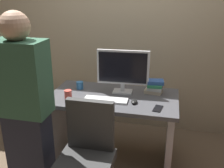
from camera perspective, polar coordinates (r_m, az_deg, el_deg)
ground_plane at (r=3.02m, az=0.22°, el=-15.67°), size 9.00×9.00×0.00m
wall_back at (r=3.29m, az=3.64°, el=15.46°), size 6.40×0.10×3.00m
desk at (r=2.76m, az=0.23°, el=-7.20°), size 1.31×0.71×0.74m
office_chair at (r=2.23m, az=-5.64°, el=-17.14°), size 0.52×0.52×0.94m
person_at_desk at (r=2.18m, az=-18.44°, el=-6.28°), size 0.40×0.24×1.64m
monitor at (r=2.67m, az=2.41°, el=3.28°), size 0.54×0.15×0.46m
keyboard at (r=2.55m, az=-1.37°, el=-3.51°), size 0.43×0.14×0.02m
mouse at (r=2.50m, az=4.93°, el=-3.84°), size 0.06×0.10×0.03m
cup_near_keyboard at (r=2.61m, az=-9.64°, el=-2.32°), size 0.07×0.07×0.09m
cup_by_monitor at (r=2.85m, az=-7.11°, el=-0.29°), size 0.07×0.07×0.08m
book_stack at (r=2.74m, az=9.35°, el=-0.61°), size 0.20×0.16×0.14m
cell_phone at (r=2.42m, az=10.06°, el=-5.35°), size 0.09×0.15×0.01m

